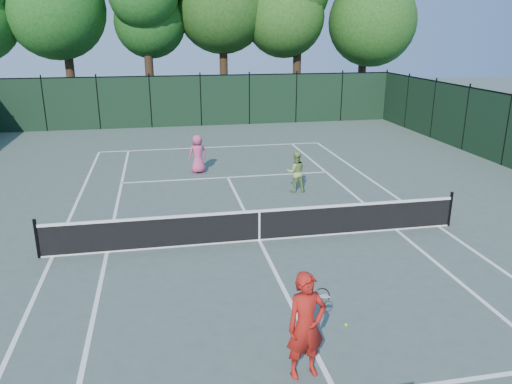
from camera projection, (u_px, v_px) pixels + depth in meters
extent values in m
plane|color=#46554C|center=(259.00, 240.00, 13.94)|extent=(90.00, 90.00, 0.00)
cube|color=white|center=(52.00, 256.00, 12.94)|extent=(0.10, 23.77, 0.01)
cube|color=white|center=(438.00, 226.00, 14.94)|extent=(0.10, 23.77, 0.01)
cube|color=white|center=(107.00, 252.00, 13.19)|extent=(0.10, 23.77, 0.01)
cube|color=white|center=(396.00, 230.00, 14.69)|extent=(0.10, 23.77, 0.01)
cube|color=white|center=(213.00, 147.00, 25.04)|extent=(10.97, 0.10, 0.01)
cube|color=white|center=(228.00, 177.00, 19.92)|extent=(8.23, 0.10, 0.01)
cube|color=white|center=(259.00, 240.00, 13.94)|extent=(0.10, 12.80, 0.01)
cube|color=black|center=(259.00, 225.00, 13.80)|extent=(11.60, 0.03, 0.85)
cube|color=white|center=(259.00, 211.00, 13.67)|extent=(11.60, 0.05, 0.07)
cube|color=white|center=(259.00, 240.00, 13.94)|extent=(11.60, 0.05, 0.04)
cube|color=white|center=(259.00, 225.00, 13.80)|extent=(0.05, 0.04, 0.91)
cylinder|color=black|center=(37.00, 239.00, 12.72)|extent=(0.09, 0.09, 1.06)
cylinder|color=black|center=(450.00, 209.00, 14.84)|extent=(0.09, 0.09, 1.06)
cube|color=black|center=(201.00, 101.00, 30.28)|extent=(24.00, 0.05, 3.00)
cylinder|color=black|center=(71.00, 82.00, 32.28)|extent=(0.56, 0.56, 4.80)
cylinder|color=black|center=(150.00, 85.00, 33.08)|extent=(0.56, 0.56, 4.30)
cylinder|color=black|center=(224.00, 77.00, 34.35)|extent=(0.56, 0.56, 5.00)
cylinder|color=black|center=(297.00, 80.00, 34.67)|extent=(0.56, 0.56, 4.60)
cylinder|color=black|center=(361.00, 80.00, 36.08)|extent=(0.56, 0.56, 4.40)
imported|color=#AB1A13|center=(306.00, 326.00, 8.24)|extent=(0.75, 0.55, 1.89)
cylinder|color=black|center=(321.00, 310.00, 8.69)|extent=(0.03, 0.03, 0.30)
torus|color=black|center=(322.00, 296.00, 8.61)|extent=(0.30, 0.10, 0.30)
imported|color=#CB4775|center=(198.00, 154.00, 20.34)|extent=(0.89, 0.70, 1.59)
imported|color=#8DAC56|center=(296.00, 172.00, 17.94)|extent=(0.73, 0.57, 1.49)
sphere|color=gold|center=(346.00, 325.00, 9.88)|extent=(0.07, 0.07, 0.07)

